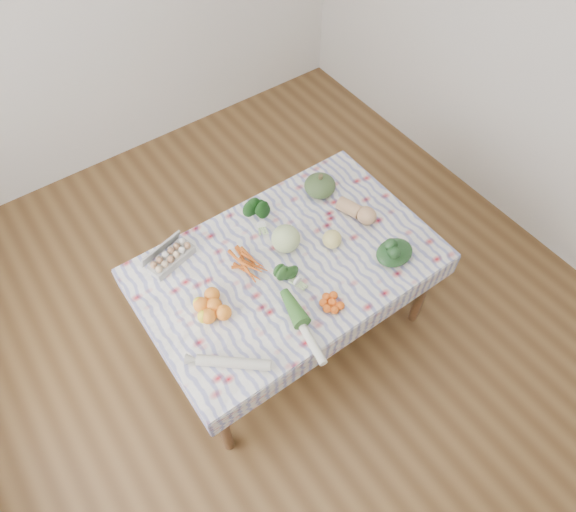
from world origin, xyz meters
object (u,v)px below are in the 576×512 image
object	(u,v)px
cabbage	(286,239)
egg_carton	(172,258)
kabocha_squash	(320,186)
grapefruit	(332,239)
dining_table	(288,270)
butternut_squash	(357,210)

from	to	relation	value
cabbage	egg_carton	bearing A→B (deg)	153.48
kabocha_squash	grapefruit	bearing A→B (deg)	-118.01
kabocha_squash	cabbage	size ratio (longest dim) A/B	1.18
dining_table	grapefruit	size ratio (longest dim) A/B	14.57
dining_table	egg_carton	xyz separation A→B (m)	(-0.53, 0.38, 0.12)
butternut_squash	egg_carton	bearing A→B (deg)	143.72
kabocha_squash	butternut_squash	distance (m)	0.29
egg_carton	butternut_squash	world-z (taller)	butternut_squash
cabbage	kabocha_squash	bearing A→B (deg)	28.53
grapefruit	cabbage	bearing A→B (deg)	148.42
cabbage	butternut_squash	distance (m)	0.48
dining_table	egg_carton	bearing A→B (deg)	144.30
grapefruit	kabocha_squash	bearing A→B (deg)	61.99
dining_table	kabocha_squash	xyz separation A→B (m)	(0.47, 0.32, 0.15)
dining_table	egg_carton	distance (m)	0.66
dining_table	egg_carton	size ratio (longest dim) A/B	5.84
butternut_squash	dining_table	bearing A→B (deg)	165.57
cabbage	butternut_squash	world-z (taller)	cabbage
egg_carton	grapefruit	distance (m)	0.91
cabbage	grapefruit	xyz separation A→B (m)	(0.22, -0.14, -0.03)
dining_table	kabocha_squash	world-z (taller)	kabocha_squash
egg_carton	butternut_squash	size ratio (longest dim) A/B	1.13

